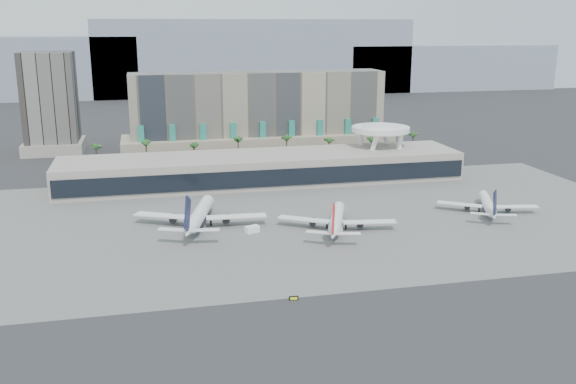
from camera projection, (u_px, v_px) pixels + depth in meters
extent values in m
plane|color=#232326|center=(340.00, 278.00, 170.97)|extent=(900.00, 900.00, 0.00)
cube|color=#5B5B59|center=(292.00, 219.00, 222.82)|extent=(260.00, 130.00, 0.06)
cube|color=gray|center=(254.00, 57.00, 618.20)|extent=(300.00, 60.00, 70.00)
cube|color=gray|center=(445.00, 67.00, 664.48)|extent=(220.00, 60.00, 45.00)
cube|color=gray|center=(258.00, 113.00, 332.81)|extent=(130.00, 22.00, 42.00)
cube|color=tan|center=(259.00, 144.00, 334.98)|extent=(140.00, 30.00, 10.00)
cube|color=#25806E|center=(142.00, 144.00, 311.61)|extent=(3.00, 2.00, 18.00)
cube|color=#25806E|center=(173.00, 143.00, 314.84)|extent=(3.00, 2.00, 18.00)
cube|color=#25806E|center=(203.00, 142.00, 318.07)|extent=(3.00, 2.00, 18.00)
cube|color=#25806E|center=(233.00, 141.00, 321.31)|extent=(3.00, 2.00, 18.00)
cube|color=#25806E|center=(263.00, 139.00, 324.54)|extent=(3.00, 2.00, 18.00)
cube|color=#25806E|center=(292.00, 138.00, 327.77)|extent=(3.00, 2.00, 18.00)
cube|color=#25806E|center=(320.00, 137.00, 331.00)|extent=(3.00, 2.00, 18.00)
cube|color=#25806E|center=(347.00, 136.00, 334.24)|extent=(3.00, 2.00, 18.00)
cube|color=#25806E|center=(375.00, 135.00, 337.47)|extent=(3.00, 2.00, 18.00)
cube|color=black|center=(50.00, 103.00, 332.49)|extent=(26.00, 26.00, 52.00)
cube|color=#A49B90|center=(55.00, 146.00, 338.32)|extent=(30.00, 30.00, 6.00)
cube|color=#A49B90|center=(263.00, 168.00, 273.17)|extent=(170.00, 32.00, 12.00)
cube|color=black|center=(270.00, 178.00, 258.02)|extent=(168.00, 0.60, 7.00)
cube|color=black|center=(263.00, 152.00, 271.33)|extent=(170.00, 12.00, 2.50)
cylinder|color=white|center=(388.00, 146.00, 296.78)|extent=(6.98, 6.99, 21.89)
cylinder|color=white|center=(362.00, 147.00, 294.04)|extent=(6.98, 6.99, 21.89)
cylinder|color=white|center=(371.00, 152.00, 282.04)|extent=(6.98, 6.99, 21.89)
cylinder|color=white|center=(398.00, 151.00, 284.78)|extent=(6.98, 6.99, 21.89)
cylinder|color=white|center=(381.00, 129.00, 287.13)|extent=(26.00, 26.00, 2.20)
cylinder|color=white|center=(381.00, 126.00, 286.80)|extent=(16.00, 16.00, 1.20)
cylinder|color=brown|center=(97.00, 159.00, 291.09)|extent=(0.70, 0.70, 12.00)
sphere|color=#244F1F|center=(96.00, 147.00, 289.64)|extent=(2.80, 2.80, 2.80)
cylinder|color=brown|center=(147.00, 157.00, 295.83)|extent=(0.70, 0.70, 12.00)
sphere|color=#244F1F|center=(146.00, 145.00, 294.38)|extent=(2.80, 2.80, 2.80)
cylinder|color=brown|center=(195.00, 155.00, 300.57)|extent=(0.70, 0.70, 12.00)
sphere|color=#244F1F|center=(194.00, 143.00, 299.12)|extent=(2.80, 2.80, 2.80)
cylinder|color=brown|center=(239.00, 153.00, 305.09)|extent=(0.70, 0.70, 12.00)
sphere|color=#244F1F|center=(239.00, 141.00, 303.65)|extent=(2.80, 2.80, 2.80)
cylinder|color=brown|center=(286.00, 151.00, 310.05)|extent=(0.70, 0.70, 12.00)
sphere|color=#244F1F|center=(286.00, 140.00, 308.61)|extent=(2.80, 2.80, 2.80)
cylinder|color=brown|center=(330.00, 149.00, 314.79)|extent=(0.70, 0.70, 12.00)
sphere|color=#244F1F|center=(330.00, 138.00, 313.35)|extent=(2.80, 2.80, 2.80)
cylinder|color=brown|center=(372.00, 147.00, 319.53)|extent=(0.70, 0.70, 12.00)
sphere|color=#244F1F|center=(372.00, 136.00, 318.09)|extent=(2.80, 2.80, 2.80)
cylinder|color=brown|center=(415.00, 146.00, 324.49)|extent=(0.70, 0.70, 12.00)
sphere|color=#244F1F|center=(415.00, 134.00, 323.04)|extent=(2.80, 2.80, 2.80)
cylinder|color=white|center=(200.00, 213.00, 215.48)|extent=(12.30, 30.53, 4.46)
cylinder|color=#101337|center=(200.00, 214.00, 215.52)|extent=(12.06, 29.92, 4.37)
cone|color=white|center=(209.00, 199.00, 232.34)|extent=(5.62, 6.01, 4.46)
cone|color=white|center=(189.00, 230.00, 196.38)|extent=(6.94, 10.86, 4.46)
cube|color=white|center=(164.00, 216.00, 215.06)|extent=(19.89, 13.15, 0.39)
cube|color=white|center=(236.00, 216.00, 214.08)|extent=(20.29, 5.59, 0.39)
cylinder|color=black|center=(174.00, 218.00, 215.75)|extent=(3.54, 4.95, 2.45)
cylinder|color=black|center=(227.00, 219.00, 215.04)|extent=(3.54, 4.95, 2.45)
cube|color=#101337|center=(187.00, 214.00, 193.29)|extent=(3.20, 9.92, 11.74)
cube|color=white|center=(172.00, 230.00, 195.36)|extent=(9.17, 5.78, 0.28)
cube|color=white|center=(205.00, 230.00, 194.96)|extent=(9.16, 3.56, 0.28)
cylinder|color=black|center=(207.00, 212.00, 227.74)|extent=(0.56, 0.56, 1.78)
cylinder|color=black|center=(190.00, 223.00, 215.34)|extent=(0.78, 0.78, 1.78)
cylinder|color=black|center=(211.00, 223.00, 215.05)|extent=(0.78, 0.78, 1.78)
cylinder|color=white|center=(337.00, 218.00, 211.81)|extent=(12.98, 26.33, 3.91)
cylinder|color=#101337|center=(337.00, 218.00, 211.85)|extent=(12.72, 25.80, 3.83)
cone|color=white|center=(339.00, 205.00, 226.45)|extent=(5.20, 5.48, 3.91)
cone|color=white|center=(333.00, 233.00, 195.22)|extent=(6.74, 9.60, 3.91)
cube|color=white|center=(304.00, 219.00, 212.40)|extent=(16.93, 12.74, 0.34)
cube|color=white|center=(369.00, 222.00, 209.65)|extent=(17.96, 6.46, 0.34)
cylinder|color=black|center=(313.00, 222.00, 212.74)|extent=(3.38, 4.41, 2.15)
cylinder|color=black|center=(360.00, 224.00, 210.74)|extent=(3.38, 4.41, 2.15)
cube|color=#B61417|center=(333.00, 219.00, 192.52)|extent=(3.56, 8.48, 10.28)
cube|color=white|center=(319.00, 232.00, 194.72)|extent=(7.89, 5.61, 0.24)
cube|color=white|center=(348.00, 233.00, 193.59)|extent=(8.09, 3.79, 0.24)
cylinder|color=black|center=(338.00, 217.00, 222.47)|extent=(0.49, 0.49, 1.56)
cylinder|color=black|center=(327.00, 226.00, 211.97)|extent=(0.68, 0.68, 1.56)
cylinder|color=black|center=(346.00, 227.00, 211.17)|extent=(0.68, 0.68, 1.56)
cylinder|color=white|center=(487.00, 203.00, 230.44)|extent=(12.51, 23.55, 3.53)
cylinder|color=#101337|center=(487.00, 204.00, 230.48)|extent=(12.26, 23.08, 3.45)
cone|color=white|center=(483.00, 194.00, 243.58)|extent=(4.78, 5.02, 3.53)
cone|color=white|center=(493.00, 215.00, 215.56)|extent=(6.31, 8.68, 3.53)
cube|color=white|center=(460.00, 204.00, 231.33)|extent=(15.06, 11.92, 0.31)
cube|color=white|center=(516.00, 207.00, 228.15)|extent=(16.24, 6.39, 0.31)
cylinder|color=black|center=(467.00, 206.00, 231.54)|extent=(3.15, 4.00, 1.94)
cylinder|color=black|center=(507.00, 208.00, 229.22)|extent=(3.15, 4.00, 1.94)
cube|color=#101337|center=(495.00, 203.00, 213.13)|extent=(3.49, 7.56, 9.28)
cube|color=white|center=(481.00, 214.00, 215.25)|extent=(7.05, 5.26, 0.22)
cube|color=white|center=(506.00, 215.00, 213.95)|extent=(7.31, 3.66, 0.22)
cylinder|color=black|center=(484.00, 203.00, 240.01)|extent=(0.44, 0.44, 1.41)
cylinder|color=black|center=(479.00, 210.00, 230.69)|extent=(0.62, 0.62, 1.41)
cylinder|color=black|center=(495.00, 211.00, 229.77)|extent=(0.62, 0.62, 1.41)
cube|color=white|center=(252.00, 229.00, 207.81)|extent=(5.08, 3.78, 2.24)
cube|color=white|center=(338.00, 229.00, 209.56)|extent=(3.13, 1.96, 1.54)
cube|color=black|center=(294.00, 298.00, 157.03)|extent=(2.36, 0.45, 1.07)
cube|color=yellow|center=(294.00, 298.00, 156.85)|extent=(1.70, 0.15, 0.64)
cylinder|color=black|center=(290.00, 299.00, 156.90)|extent=(0.13, 0.13, 0.64)
cylinder|color=black|center=(297.00, 299.00, 157.27)|extent=(0.13, 0.13, 0.64)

